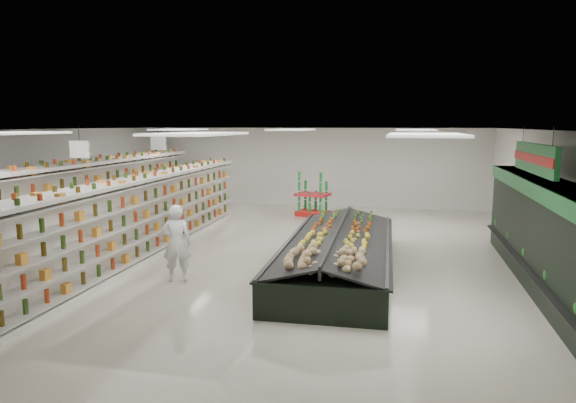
% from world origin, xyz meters
% --- Properties ---
extents(floor, '(16.00, 16.00, 0.00)m').
position_xyz_m(floor, '(0.00, 0.00, 0.00)').
color(floor, beige).
rests_on(floor, ground).
extents(ceiling, '(14.00, 16.00, 0.02)m').
position_xyz_m(ceiling, '(0.00, 0.00, 3.20)').
color(ceiling, white).
rests_on(ceiling, wall_back).
extents(wall_back, '(14.00, 0.02, 3.20)m').
position_xyz_m(wall_back, '(0.00, 8.00, 1.60)').
color(wall_back, silver).
rests_on(wall_back, floor).
extents(wall_front, '(14.00, 0.02, 3.20)m').
position_xyz_m(wall_front, '(0.00, -8.00, 1.60)').
color(wall_front, silver).
rests_on(wall_front, floor).
extents(wall_left, '(0.02, 16.00, 3.20)m').
position_xyz_m(wall_left, '(-7.00, 0.00, 1.60)').
color(wall_left, silver).
rests_on(wall_left, floor).
extents(wall_right, '(0.02, 16.00, 3.20)m').
position_xyz_m(wall_right, '(7.00, 0.00, 1.60)').
color(wall_right, silver).
rests_on(wall_right, floor).
extents(produce_wall_case, '(0.93, 8.00, 2.20)m').
position_xyz_m(produce_wall_case, '(6.53, -1.50, 1.24)').
color(produce_wall_case, black).
rests_on(produce_wall_case, floor).
extents(aisle_sign_near, '(0.52, 0.06, 0.75)m').
position_xyz_m(aisle_sign_near, '(-3.80, -2.00, 2.75)').
color(aisle_sign_near, white).
rests_on(aisle_sign_near, ceiling).
extents(aisle_sign_far, '(0.52, 0.06, 0.75)m').
position_xyz_m(aisle_sign_far, '(-3.80, 2.00, 2.75)').
color(aisle_sign_far, white).
rests_on(aisle_sign_far, ceiling).
extents(hortifruti_banner, '(0.12, 3.20, 0.95)m').
position_xyz_m(hortifruti_banner, '(6.25, -1.50, 2.65)').
color(hortifruti_banner, '#1C6A2F').
rests_on(hortifruti_banner, ceiling).
extents(gondola_left, '(1.20, 13.09, 2.27)m').
position_xyz_m(gondola_left, '(-5.38, 0.10, 1.04)').
color(gondola_left, white).
rests_on(gondola_left, floor).
extents(gondola_center, '(1.08, 11.73, 2.03)m').
position_xyz_m(gondola_center, '(-2.78, -0.78, 0.93)').
color(gondola_center, white).
rests_on(gondola_center, floor).
extents(produce_island, '(2.61, 6.73, 1.00)m').
position_xyz_m(produce_island, '(2.26, -1.32, 0.45)').
color(produce_island, black).
rests_on(produce_island, floor).
extents(soda_endcap, '(1.32, 1.04, 1.50)m').
position_xyz_m(soda_endcap, '(0.44, 5.64, 0.73)').
color(soda_endcap, '#B21714').
rests_on(soda_endcap, floor).
extents(shopper_main, '(0.70, 0.57, 1.67)m').
position_xyz_m(shopper_main, '(-1.00, -2.88, 0.84)').
color(shopper_main, white).
rests_on(shopper_main, floor).
extents(shopper_background, '(0.58, 0.88, 1.73)m').
position_xyz_m(shopper_background, '(-4.00, 2.50, 0.86)').
color(shopper_background, '#967E5C').
rests_on(shopper_background, floor).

